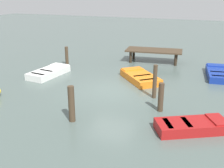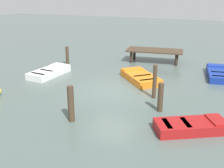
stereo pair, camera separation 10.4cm
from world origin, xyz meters
The scene contains 10 objects.
ground_plane centered at (0.00, 0.00, 0.00)m, with size 80.00×80.00×0.00m, color #4C5B56.
dock_segment centered at (0.73, 6.87, 0.83)m, with size 4.31×2.22×0.95m.
rowboat_white centered at (-4.75, 1.05, 0.22)m, with size 1.59×3.04×0.46m.
rowboat_blue centered at (5.39, 4.71, 0.22)m, with size 1.70×3.31×0.46m.
rowboat_orange centered at (0.98, 2.18, 0.22)m, with size 3.04×3.16×0.46m.
rowboat_red centered at (4.55, -3.13, 0.22)m, with size 2.92×2.28×0.46m.
mooring_piling_far_left centered at (3.03, -1.75, 0.67)m, with size 0.25×0.25×1.34m, color #423323.
mooring_piling_mid_left centered at (-4.93, 3.64, 0.68)m, with size 0.23×0.23×1.37m, color #423323.
mooring_piling_near_right centered at (-0.20, -4.08, 0.78)m, with size 0.27×0.27×1.55m, color #423323.
mooring_piling_near_left centered at (2.41, -0.27, 0.87)m, with size 0.21×0.21×1.73m, color #423323.
Camera 2 is at (5.16, -12.99, 5.22)m, focal length 43.52 mm.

